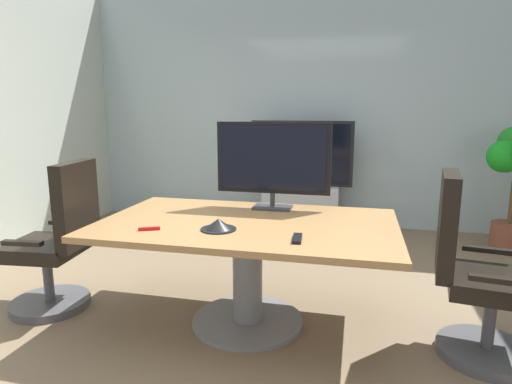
{
  "coord_description": "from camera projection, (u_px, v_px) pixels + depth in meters",
  "views": [
    {
      "loc": [
        0.56,
        -2.6,
        1.45
      ],
      "look_at": [
        -0.13,
        0.3,
        0.87
      ],
      "focal_mm": 30.13,
      "sensor_mm": 36.0,
      "label": 1
    }
  ],
  "objects": [
    {
      "name": "ground_plane",
      "position": [
        265.0,
        328.0,
        2.89
      ],
      "size": [
        6.76,
        6.76,
        0.0
      ],
      "primitive_type": "plane",
      "color": "#7A664C"
    },
    {
      "name": "office_chair_right",
      "position": [
        475.0,
        282.0,
        2.51
      ],
      "size": [
        0.63,
        0.61,
        1.09
      ],
      "rotation": [
        0.0,
        0.0,
        1.42
      ],
      "color": "#4C4C51",
      "rests_on": "ground"
    },
    {
      "name": "conference_table",
      "position": [
        247.0,
        248.0,
        2.86
      ],
      "size": [
        1.93,
        1.16,
        0.72
      ],
      "color": "olive",
      "rests_on": "ground"
    },
    {
      "name": "office_chair_left",
      "position": [
        58.0,
        249.0,
        3.09
      ],
      "size": [
        0.62,
        0.59,
        1.09
      ],
      "rotation": [
        0.0,
        0.0,
        -1.47
      ],
      "color": "#4C4C51",
      "rests_on": "ground"
    },
    {
      "name": "tv_monitor",
      "position": [
        273.0,
        160.0,
        3.13
      ],
      "size": [
        0.84,
        0.18,
        0.64
      ],
      "color": "#333338",
      "rests_on": "conference_table"
    },
    {
      "name": "wall_display_unit",
      "position": [
        301.0,
        194.0,
        5.16
      ],
      "size": [
        1.2,
        0.36,
        1.31
      ],
      "color": "#B7BABC",
      "rests_on": "ground"
    },
    {
      "name": "whiteboard_marker",
      "position": [
        149.0,
        229.0,
        2.62
      ],
      "size": [
        0.13,
        0.07,
        0.02
      ],
      "primitive_type": "cube",
      "rotation": [
        0.0,
        0.0,
        0.44
      ],
      "color": "red",
      "rests_on": "conference_table"
    },
    {
      "name": "wall_back_glass_partition",
      "position": [
        313.0,
        104.0,
        5.28
      ],
      "size": [
        5.76,
        0.1,
        3.0
      ],
      "primitive_type": "cube",
      "color": "#9EB2B7",
      "rests_on": "ground"
    },
    {
      "name": "remote_control",
      "position": [
        297.0,
        238.0,
        2.43
      ],
      "size": [
        0.06,
        0.17,
        0.02
      ],
      "primitive_type": "cube",
      "rotation": [
        0.0,
        0.0,
        0.08
      ],
      "color": "black",
      "rests_on": "conference_table"
    },
    {
      "name": "conference_phone",
      "position": [
        218.0,
        225.0,
        2.63
      ],
      "size": [
        0.22,
        0.22,
        0.07
      ],
      "color": "black",
      "rests_on": "conference_table"
    }
  ]
}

